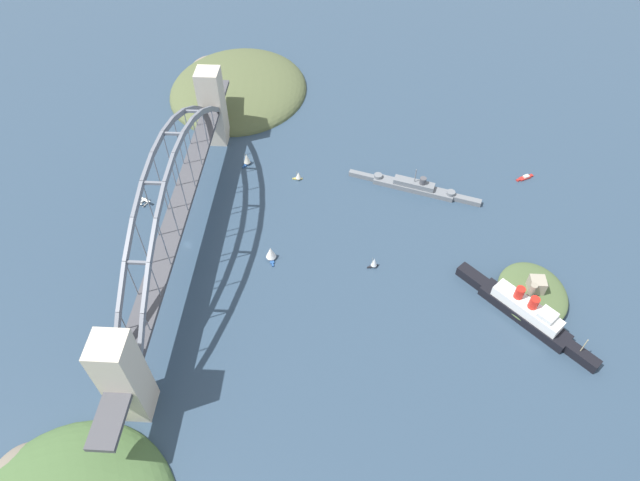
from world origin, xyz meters
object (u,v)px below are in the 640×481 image
seaplane_taxiing_near_bridge (143,201)px  small_boat_2 (271,253)px  small_boat_0 (525,177)px  naval_cruiser (415,186)px  ocean_liner (525,311)px  fort_island_mid_harbor (533,293)px  small_boat_3 (247,159)px  harbor_arch_bridge (178,209)px  small_boat_1 (374,262)px  small_boat_4 (298,176)px

seaplane_taxiing_near_bridge → small_boat_2: small_boat_2 is taller
small_boat_0 → naval_cruiser: bearing=-78.4°
ocean_liner → seaplane_taxiing_near_bridge: 235.98m
small_boat_2 → small_boat_0: bearing=116.0°
naval_cruiser → fort_island_mid_harbor: naval_cruiser is taller
fort_island_mid_harbor → small_boat_3: (-103.63, -170.98, 0.57)m
harbor_arch_bridge → small_boat_1: bearing=84.2°
ocean_liner → small_boat_4: (-103.25, -127.36, -2.36)m
fort_island_mid_harbor → small_boat_3: fort_island_mid_harbor is taller
small_boat_1 → small_boat_3: size_ratio=0.81×
small_boat_0 → small_boat_2: size_ratio=1.14×
naval_cruiser → small_boat_4: (-6.35, -76.52, 0.25)m
harbor_arch_bridge → small_boat_0: harbor_arch_bridge is taller
fort_island_mid_harbor → small_boat_1: fort_island_mid_harbor is taller
ocean_liner → small_boat_0: 114.83m
fort_island_mid_harbor → small_boat_1: size_ratio=5.46×
ocean_liner → harbor_arch_bridge: bearing=-102.4°
ocean_liner → seaplane_taxiing_near_bridge: size_ratio=6.80×
seaplane_taxiing_near_bridge → small_boat_0: 250.69m
small_boat_1 → naval_cruiser: bearing=157.7°
naval_cruiser → small_boat_4: bearing=-94.7°
small_boat_1 → fort_island_mid_harbor: bearing=78.7°
seaplane_taxiing_near_bridge → small_boat_0: size_ratio=0.77×
small_boat_3 → seaplane_taxiing_near_bridge: bearing=-54.8°
seaplane_taxiing_near_bridge → small_boat_2: (40.92, 86.40, 2.68)m
naval_cruiser → seaplane_taxiing_near_bridge: size_ratio=8.98×
small_boat_1 → small_boat_2: small_boat_2 is taller
harbor_arch_bridge → ocean_liner: (41.51, 188.69, -23.91)m
ocean_liner → fort_island_mid_harbor: size_ratio=1.48×
small_boat_1 → small_boat_3: (-86.59, -85.53, 0.83)m
small_boat_0 → small_boat_1: small_boat_1 is taller
harbor_arch_bridge → fort_island_mid_harbor: bearing=81.8°
harbor_arch_bridge → small_boat_3: 83.15m
seaplane_taxiing_near_bridge → small_boat_4: small_boat_4 is taller
naval_cruiser → small_boat_0: naval_cruiser is taller
small_boat_4 → naval_cruiser: bearing=85.3°
naval_cruiser → seaplane_taxiing_near_bridge: 174.56m
ocean_liner → fort_island_mid_harbor: ocean_liner is taller
naval_cruiser → small_boat_0: bearing=101.6°
seaplane_taxiing_near_bridge → naval_cruiser: bearing=97.4°
fort_island_mid_harbor → seaplane_taxiing_near_bridge: (-61.12, -231.18, -1.97)m
seaplane_taxiing_near_bridge → small_boat_1: size_ratio=1.19×
small_boat_1 → small_boat_3: 121.71m
small_boat_2 → small_boat_4: bearing=171.7°
small_boat_0 → small_boat_3: size_ratio=1.26×
harbor_arch_bridge → fort_island_mid_harbor: 199.59m
seaplane_taxiing_near_bridge → small_boat_3: (-42.51, 60.21, 2.54)m
seaplane_taxiing_near_bridge → small_boat_1: bearing=73.2°
fort_island_mid_harbor → small_boat_2: (-20.19, -144.78, 0.70)m
harbor_arch_bridge → seaplane_taxiing_near_bridge: size_ratio=28.20×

